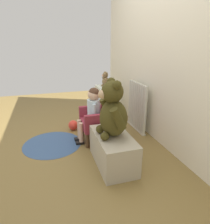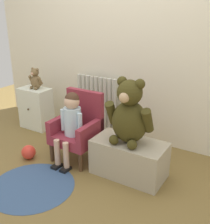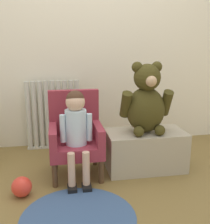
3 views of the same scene
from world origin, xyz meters
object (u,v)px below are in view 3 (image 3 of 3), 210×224
object	(u,v)px
low_bench	(145,150)
toy_ball	(22,187)
child_armchair	(75,136)
large_teddy_bear	(146,102)
radiator	(53,115)
child_figure	(76,123)
floor_rug	(78,217)

from	to	relation	value
low_bench	toy_ball	distance (m)	1.06
child_armchair	large_teddy_bear	distance (m)	0.65
large_teddy_bear	toy_ball	bearing A→B (deg)	-164.56
radiator	child_armchair	distance (m)	0.64
large_teddy_bear	child_figure	bearing A→B (deg)	-172.61
radiator	low_bench	distance (m)	1.03
radiator	toy_ball	world-z (taller)	radiator
radiator	floor_rug	size ratio (longest dim) A/B	0.95
radiator	child_figure	xyz separation A→B (m)	(0.18, -0.73, 0.12)
radiator	large_teddy_bear	size ratio (longest dim) A/B	1.19
radiator	toy_ball	distance (m)	1.00
child_armchair	child_figure	distance (m)	0.18
radiator	toy_ball	bearing A→B (deg)	-104.36
radiator	toy_ball	xyz separation A→B (m)	(-0.24, -0.93, -0.28)
child_armchair	large_teddy_bear	bearing A→B (deg)	-3.57
child_armchair	child_figure	xyz separation A→B (m)	(0.00, -0.11, 0.14)
child_armchair	child_figure	bearing A→B (deg)	-90.00
radiator	child_armchair	world-z (taller)	radiator
floor_rug	child_figure	bearing A→B (deg)	85.85
child_armchair	child_figure	size ratio (longest dim) A/B	0.96
child_armchair	low_bench	world-z (taller)	child_armchair
child_figure	low_bench	xyz separation A→B (m)	(0.60, 0.08, -0.30)
child_figure	large_teddy_bear	size ratio (longest dim) A/B	1.22
low_bench	large_teddy_bear	world-z (taller)	large_teddy_bear
large_teddy_bear	floor_rug	distance (m)	1.06
child_armchair	child_figure	world-z (taller)	child_figure
large_teddy_bear	toy_ball	xyz separation A→B (m)	(-1.01, -0.28, -0.53)
low_bench	child_figure	bearing A→B (deg)	-172.33
child_armchair	large_teddy_bear	xyz separation A→B (m)	(0.59, -0.04, 0.27)
child_figure	toy_ball	bearing A→B (deg)	-154.23
child_figure	low_bench	world-z (taller)	child_figure
radiator	child_figure	bearing A→B (deg)	-76.05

